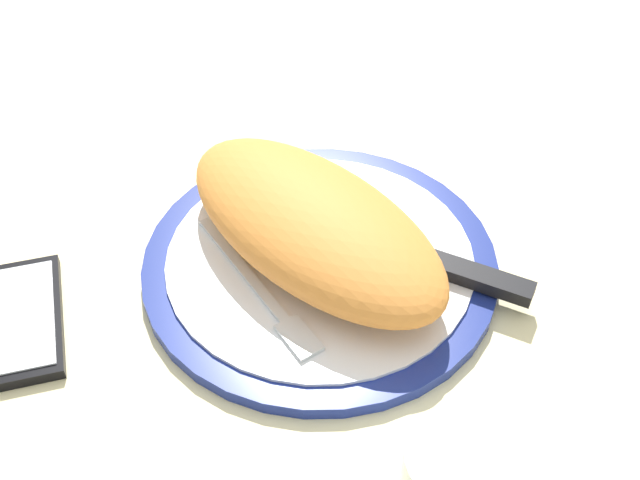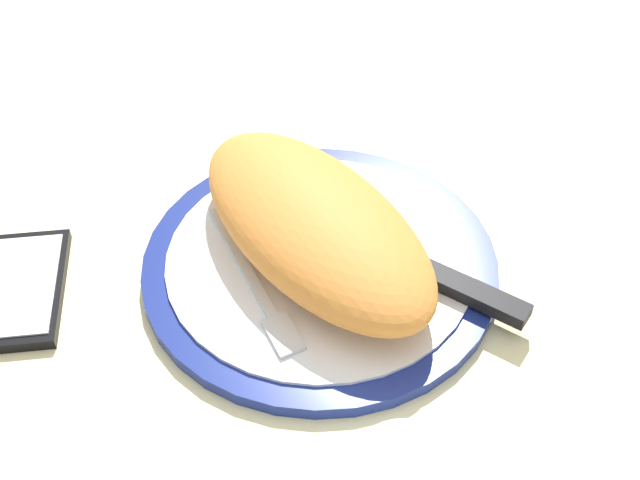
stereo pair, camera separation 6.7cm
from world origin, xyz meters
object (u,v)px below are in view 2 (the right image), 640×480
Objects in this scene: plate at (320,263)px; fork at (258,289)px; knife at (433,276)px; smartphone at (22,288)px; calzone at (313,225)px.

plate is 1.70× the size of fork.
knife is at bearing 41.72° from plate.
knife reaches higher than smartphone.
plate is 9.80cm from knife.
calzone reaches higher than plate.
calzone reaches higher than fork.
fork reaches higher than plate.
calzone is 6.99cm from fork.
calzone reaches higher than smartphone.
fork is at bearing -117.43° from knife.
fork is 0.79× the size of knife.
fork reaches higher than smartphone.
plate is at bearing 15.44° from calzone.
fork is (0.58, -6.39, 1.00)cm from plate.
fork is at bearing -77.38° from calzone.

